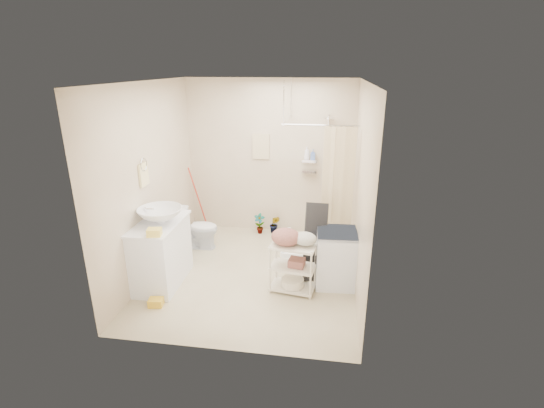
{
  "coord_description": "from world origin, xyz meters",
  "views": [
    {
      "loc": [
        0.99,
        -4.83,
        2.79
      ],
      "look_at": [
        0.24,
        0.25,
        0.97
      ],
      "focal_mm": 26.0,
      "sensor_mm": 36.0,
      "label": 1
    }
  ],
  "objects_px": {
    "vanity": "(161,253)",
    "laundry_rack": "(293,263)",
    "washing_machine": "(336,258)",
    "toilet": "(197,228)"
  },
  "relations": [
    {
      "from": "laundry_rack",
      "to": "washing_machine",
      "type": "bearing_deg",
      "value": 34.91
    },
    {
      "from": "vanity",
      "to": "toilet",
      "type": "xyz_separation_m",
      "value": [
        0.12,
        1.12,
        -0.1
      ]
    },
    {
      "from": "vanity",
      "to": "washing_machine",
      "type": "height_order",
      "value": "vanity"
    },
    {
      "from": "toilet",
      "to": "vanity",
      "type": "bearing_deg",
      "value": 171.07
    },
    {
      "from": "vanity",
      "to": "washing_machine",
      "type": "xyz_separation_m",
      "value": [
        2.3,
        0.32,
        -0.06
      ]
    },
    {
      "from": "vanity",
      "to": "laundry_rack",
      "type": "bearing_deg",
      "value": 1.02
    },
    {
      "from": "washing_machine",
      "to": "laundry_rack",
      "type": "height_order",
      "value": "laundry_rack"
    },
    {
      "from": "vanity",
      "to": "washing_machine",
      "type": "bearing_deg",
      "value": 7.26
    },
    {
      "from": "vanity",
      "to": "toilet",
      "type": "distance_m",
      "value": 1.13
    },
    {
      "from": "laundry_rack",
      "to": "vanity",
      "type": "bearing_deg",
      "value": -169.64
    }
  ]
}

